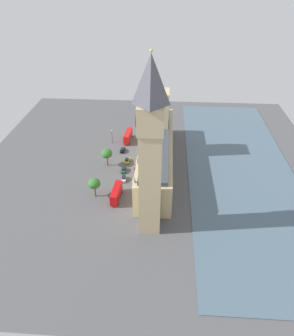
# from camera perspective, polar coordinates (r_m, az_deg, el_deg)

# --- Properties ---
(ground_plane) EXTENTS (148.61, 148.61, 0.00)m
(ground_plane) POSITION_cam_1_polar(r_m,az_deg,el_deg) (134.85, 0.78, 0.31)
(ground_plane) COLOR #4C4C4F
(river_thames) EXTENTS (43.68, 133.75, 0.25)m
(river_thames) POSITION_cam_1_polar(r_m,az_deg,el_deg) (138.38, 16.47, -0.23)
(river_thames) COLOR #475B6B
(river_thames) RESTS_ON ground
(parliament_building) EXTENTS (13.42, 64.66, 29.42)m
(parliament_building) POSITION_cam_1_polar(r_m,az_deg,el_deg) (132.11, 1.72, 3.77)
(parliament_building) COLOR tan
(parliament_building) RESTS_ON ground
(clock_tower) EXTENTS (7.46, 7.46, 57.05)m
(clock_tower) POSITION_cam_1_polar(r_m,az_deg,el_deg) (88.23, 0.63, 3.17)
(clock_tower) COLOR tan
(clock_tower) RESTS_ON ground
(double_decker_bus_kerbside) EXTENTS (3.36, 10.67, 4.75)m
(double_decker_bus_kerbside) POSITION_cam_1_polar(r_m,az_deg,el_deg) (153.32, -3.47, 5.84)
(double_decker_bus_kerbside) COLOR red
(double_decker_bus_kerbside) RESTS_ON ground
(car_black_by_river_gate) EXTENTS (2.08, 4.23, 1.74)m
(car_black_by_river_gate) POSITION_cam_1_polar(r_m,az_deg,el_deg) (145.30, -4.47, 3.30)
(car_black_by_river_gate) COLOR black
(car_black_by_river_gate) RESTS_ON ground
(car_yellow_cab_far_end) EXTENTS (2.09, 4.24, 1.74)m
(car_yellow_cab_far_end) POSITION_cam_1_polar(r_m,az_deg,el_deg) (137.49, -3.64, 1.40)
(car_yellow_cab_far_end) COLOR gold
(car_yellow_cab_far_end) RESTS_ON ground
(car_dark_green_near_tower) EXTENTS (1.95, 4.45, 1.74)m
(car_dark_green_near_tower) POSITION_cam_1_polar(r_m,az_deg,el_deg) (131.56, -4.26, -0.28)
(car_dark_green_near_tower) COLOR #19472D
(car_dark_green_near_tower) RESTS_ON ground
(car_silver_opposite_hall) EXTENTS (1.88, 4.27, 1.74)m
(car_silver_opposite_hall) POSITION_cam_1_polar(r_m,az_deg,el_deg) (126.36, -4.23, -1.89)
(car_silver_opposite_hall) COLOR #B7B7BC
(car_silver_opposite_hall) RESTS_ON ground
(double_decker_bus_leading) EXTENTS (3.25, 10.65, 4.75)m
(double_decker_bus_leading) POSITION_cam_1_polar(r_m,az_deg,el_deg) (116.19, -5.61, -4.56)
(double_decker_bus_leading) COLOR #B20C0F
(double_decker_bus_leading) RESTS_ON ground
(pedestrian_midblock) EXTENTS (0.59, 0.67, 1.67)m
(pedestrian_midblock) POSITION_cam_1_polar(r_m,az_deg,el_deg) (132.24, -2.23, -0.08)
(pedestrian_midblock) COLOR maroon
(pedestrian_midblock) RESTS_ON ground
(pedestrian_under_trees) EXTENTS (0.50, 0.60, 1.54)m
(pedestrian_under_trees) POSITION_cam_1_polar(r_m,az_deg,el_deg) (159.12, -1.50, 6.21)
(pedestrian_under_trees) COLOR gray
(pedestrian_under_trees) RESTS_ON ground
(pedestrian_trailing) EXTENTS (0.64, 0.64, 1.53)m
(pedestrian_trailing) POSITION_cam_1_polar(r_m,az_deg,el_deg) (152.16, -1.49, 4.82)
(pedestrian_trailing) COLOR navy
(pedestrian_trailing) RESTS_ON ground
(plane_tree_corner) EXTENTS (4.75, 4.75, 8.03)m
(plane_tree_corner) POSITION_cam_1_polar(r_m,az_deg,el_deg) (133.39, -7.33, 2.63)
(plane_tree_corner) COLOR brown
(plane_tree_corner) RESTS_ON ground
(plane_tree_slot_10) EXTENTS (4.58, 4.58, 7.89)m
(plane_tree_slot_10) POSITION_cam_1_polar(r_m,az_deg,el_deg) (116.44, -9.59, -2.82)
(plane_tree_slot_10) COLOR brown
(plane_tree_slot_10) RESTS_ON ground
(street_lamp_slot_11) EXTENTS (0.56, 0.56, 6.66)m
(street_lamp_slot_11) POSITION_cam_1_polar(r_m,az_deg,el_deg) (151.38, -6.42, 6.14)
(street_lamp_slot_11) COLOR black
(street_lamp_slot_11) RESTS_ON ground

